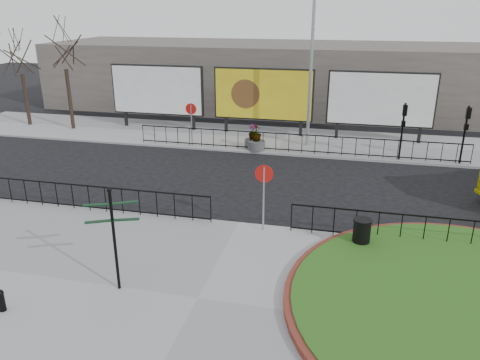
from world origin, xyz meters
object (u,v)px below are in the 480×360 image
(billboard_mid, at_px, (263,95))
(planter_b, at_px, (256,141))
(planter_a, at_px, (253,140))
(lamp_post, at_px, (311,63))
(litter_bin, at_px, (362,233))
(fingerpost_sign, at_px, (113,230))
(bollard, at_px, (1,299))

(billboard_mid, height_order, planter_b, billboard_mid)
(billboard_mid, xyz_separation_m, planter_a, (-0.00, -3.17, -2.01))
(planter_b, bearing_deg, billboard_mid, 94.80)
(lamp_post, xyz_separation_m, planter_b, (-2.71, -1.60, -4.18))
(planter_a, xyz_separation_m, planter_b, (0.30, -0.41, 0.06))
(litter_bin, bearing_deg, fingerpost_sign, -148.96)
(planter_a, bearing_deg, bollard, -101.60)
(litter_bin, relative_size, planter_b, 0.70)
(lamp_post, distance_m, litter_bin, 13.01)
(lamp_post, distance_m, planter_a, 5.33)
(billboard_mid, height_order, planter_a, billboard_mid)
(billboard_mid, xyz_separation_m, fingerpost_sign, (-0.85, -18.02, -0.60))
(billboard_mid, bearing_deg, planter_a, -90.00)
(fingerpost_sign, height_order, planter_a, fingerpost_sign)
(billboard_mid, bearing_deg, fingerpost_sign, -92.70)
(billboard_mid, distance_m, planter_a, 3.75)
(bollard, distance_m, planter_b, 16.54)
(fingerpost_sign, bearing_deg, billboard_mid, 67.31)
(lamp_post, height_order, litter_bin, lamp_post)
(planter_b, bearing_deg, lamp_post, 30.58)
(planter_a, height_order, planter_b, planter_b)
(billboard_mid, bearing_deg, planter_b, -85.20)
(billboard_mid, height_order, fingerpost_sign, billboard_mid)
(fingerpost_sign, xyz_separation_m, planter_b, (1.15, 14.45, -1.35))
(billboard_mid, xyz_separation_m, planter_b, (0.30, -3.57, -1.96))
(billboard_mid, relative_size, litter_bin, 6.02)
(billboard_mid, relative_size, lamp_post, 0.67)
(billboard_mid, relative_size, fingerpost_sign, 1.99)
(litter_bin, relative_size, planter_a, 0.76)
(bollard, bearing_deg, planter_b, 77.10)
(bollard, bearing_deg, planter_a, 78.40)
(fingerpost_sign, bearing_deg, litter_bin, 11.05)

